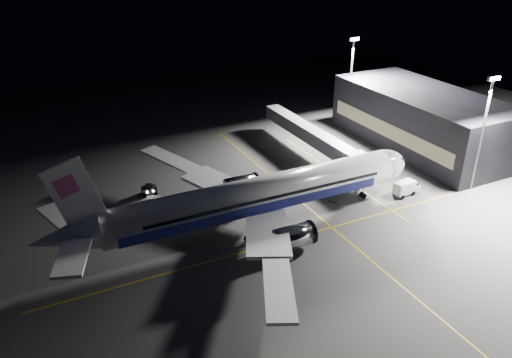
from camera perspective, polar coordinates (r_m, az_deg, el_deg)
The scene contains 14 objects.
ground at distance 79.50m, azimuth 0.21°, elevation -5.19°, with size 200.00×200.00×0.00m, color #4C4C4F.
guide_line_main at distance 83.81m, azimuth 6.36°, elevation -3.58°, with size 0.25×80.00×0.01m, color gold.
guide_line_cross at distance 75.01m, azimuth 2.27°, elevation -7.32°, with size 70.00×0.25×0.01m, color gold.
guide_line_side at distance 97.22m, azimuth 9.24°, elevation 0.62°, with size 0.25×40.00×0.01m, color gold.
airliner at distance 76.52m, azimuth -0.51°, elevation -2.07°, with size 61.48×54.22×16.64m.
terminal at distance 112.50m, azimuth 18.44°, elevation 6.48°, with size 18.12×40.00×12.00m.
jet_bridge at distance 101.48m, azimuth 6.84°, elevation 4.72°, with size 3.60×34.40×6.30m.
floodlight_mast_north at distance 119.93m, azimuth 10.82°, elevation 11.72°, with size 2.40×0.68×20.70m.
floodlight_mast_south at distance 93.68m, azimuth 24.62°, elevation 5.72°, with size 2.40×0.67×20.70m.
service_truck at distance 91.58m, azimuth 16.79°, elevation -0.92°, with size 5.26×2.69×2.59m.
baggage_tug at distance 90.19m, azimuth -12.12°, elevation -1.16°, with size 2.63×2.14×1.85m.
safety_cone_a at distance 85.37m, azimuth -7.82°, elevation -2.85°, with size 0.40×0.40×0.60m, color orange.
safety_cone_b at distance 80.89m, azimuth -3.97°, elevation -4.43°, with size 0.37×0.37×0.55m, color orange.
safety_cone_c at distance 89.17m, azimuth -6.28°, elevation -1.42°, with size 0.41×0.41×0.62m, color orange.
Camera 1 is at (-30.27, -60.79, 41.34)m, focal length 35.00 mm.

